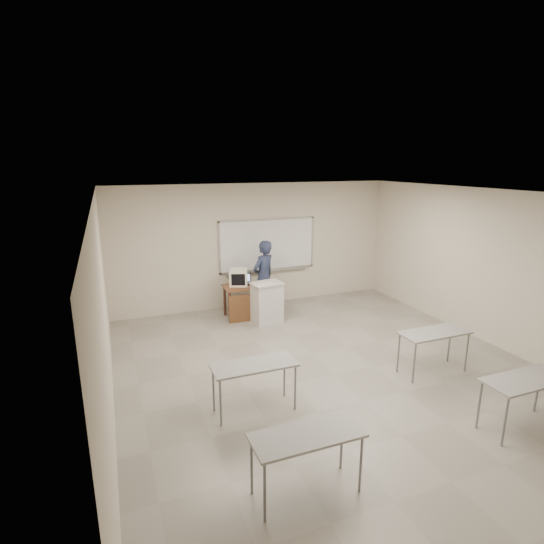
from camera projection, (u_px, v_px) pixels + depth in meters
name	position (u px, v px, depth m)	size (l,w,h in m)	color
floor	(334.00, 375.00, 7.16)	(7.00, 8.00, 0.01)	gray
whiteboard	(268.00, 245.00, 10.47)	(2.48, 0.10, 1.31)	white
student_desks	(385.00, 375.00, 5.77)	(4.40, 2.20, 0.73)	gray
instructor_desk	(253.00, 296.00, 9.66)	(1.26, 0.63, 0.75)	brown
podium	(267.00, 302.00, 9.40)	(0.66, 0.48, 0.92)	silver
crt_monitor	(239.00, 277.00, 9.68)	(0.40, 0.45, 0.38)	#EEE5C7
laptop	(245.00, 282.00, 9.79)	(0.30, 0.28, 0.22)	black
mouse	(277.00, 284.00, 9.71)	(0.10, 0.06, 0.04)	#A7A9AE
keyboard	(262.00, 284.00, 9.12)	(0.42, 0.14, 0.02)	#EEE5C7
presenter	(264.00, 277.00, 9.89)	(0.64, 0.42, 1.74)	black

